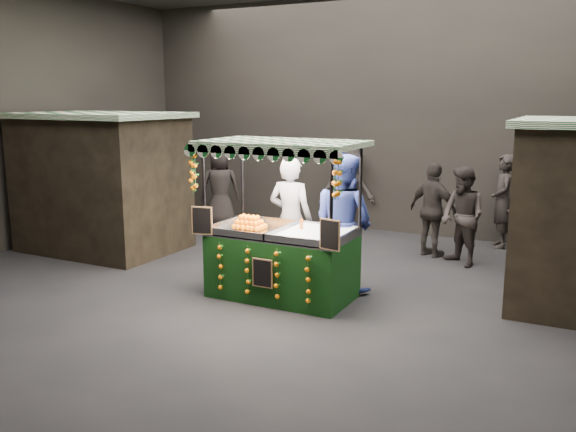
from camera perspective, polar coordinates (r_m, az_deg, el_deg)
The scene contains 13 objects.
ground at distance 9.07m, azimuth -0.45°, elevation -7.51°, with size 12.00×12.00×0.00m, color black.
market_hall at distance 8.61m, azimuth -0.48°, elevation 14.34°, with size 12.10×10.10×5.05m.
neighbour_stall_left at distance 12.13m, azimuth -16.93°, elevation 3.10°, with size 3.00×2.20×2.60m.
juice_stall at distance 8.85m, azimuth -0.57°, elevation -3.21°, with size 2.36×1.39×2.28m.
vendor_grey at distance 9.67m, azimuth 0.25°, elevation -0.28°, with size 0.74×0.51×1.97m.
vendor_blue at distance 9.23m, azimuth 5.20°, elevation -0.54°, with size 1.23×1.11×2.08m.
shopper_0 at distance 12.61m, azimuth -13.23°, elevation 1.93°, with size 0.79×0.63×1.90m.
shopper_1 at distance 10.94m, azimuth 15.97°, elevation -0.04°, with size 1.06×1.04×1.73m.
shopper_2 at distance 11.43m, azimuth 13.38°, elevation 0.55°, with size 1.10×0.79×1.73m.
shopper_3 at distance 13.29m, azimuth 5.49°, elevation 2.56°, with size 1.39×1.17×1.87m.
shopper_4 at distance 13.75m, azimuth -6.35°, elevation 2.65°, with size 1.04×0.97×1.78m.
shopper_5 at distance 10.47m, azimuth 22.43°, elevation -0.81°, with size 1.64×1.40×1.77m.
shopper_6 at distance 12.48m, azimuth 19.37°, elevation 1.30°, with size 0.60×0.76×1.81m.
Camera 1 is at (3.99, -7.61, 2.89)m, focal length 38.14 mm.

